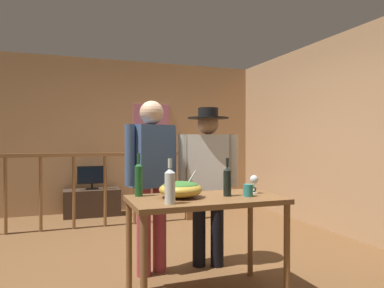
# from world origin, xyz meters

# --- Properties ---
(ground_plane) EXTENTS (7.77, 7.77, 0.00)m
(ground_plane) POSITION_xyz_m (0.00, 0.00, 0.00)
(ground_plane) COLOR brown
(back_wall) EXTENTS (4.91, 0.10, 2.67)m
(back_wall) POSITION_xyz_m (0.00, 2.99, 1.34)
(back_wall) COLOR tan
(back_wall) RESTS_ON ground_plane
(side_wall_right) EXTENTS (0.10, 4.48, 2.67)m
(side_wall_right) POSITION_xyz_m (2.46, 0.90, 1.34)
(side_wall_right) COLOR tan
(side_wall_right) RESTS_ON ground_plane
(framed_picture) EXTENTS (0.67, 0.03, 0.48)m
(framed_picture) POSITION_xyz_m (0.46, 2.93, 1.66)
(framed_picture) COLOR #B86789
(stair_railing) EXTENTS (3.10, 0.10, 1.12)m
(stair_railing) POSITION_xyz_m (-0.26, 1.82, 0.68)
(stair_railing) COLOR brown
(stair_railing) RESTS_ON ground_plane
(tv_console) EXTENTS (0.90, 0.40, 0.44)m
(tv_console) POSITION_xyz_m (-0.61, 2.64, 0.22)
(tv_console) COLOR #38281E
(tv_console) RESTS_ON ground_plane
(flat_screen_tv) EXTENTS (0.47, 0.12, 0.39)m
(flat_screen_tv) POSITION_xyz_m (-0.61, 2.61, 0.67)
(flat_screen_tv) COLOR black
(flat_screen_tv) RESTS_ON tv_console
(serving_table) EXTENTS (1.21, 0.65, 0.80)m
(serving_table) POSITION_xyz_m (0.02, -0.82, 0.71)
(serving_table) COLOR brown
(serving_table) RESTS_ON ground_plane
(salad_bowl) EXTENTS (0.34, 0.34, 0.21)m
(salad_bowl) POSITION_xyz_m (-0.18, -0.77, 0.88)
(salad_bowl) COLOR gold
(salad_bowl) RESTS_ON serving_table
(wine_glass) EXTENTS (0.07, 0.07, 0.16)m
(wine_glass) POSITION_xyz_m (0.48, -0.77, 0.91)
(wine_glass) COLOR silver
(wine_glass) RESTS_ON serving_table
(wine_bottle_green) EXTENTS (0.06, 0.06, 0.35)m
(wine_bottle_green) POSITION_xyz_m (-0.47, -0.59, 0.95)
(wine_bottle_green) COLOR #1E5628
(wine_bottle_green) RESTS_ON serving_table
(wine_bottle_dark) EXTENTS (0.06, 0.06, 0.31)m
(wine_bottle_dark) POSITION_xyz_m (0.20, -0.83, 0.93)
(wine_bottle_dark) COLOR black
(wine_bottle_dark) RESTS_ON serving_table
(wine_bottle_clear) EXTENTS (0.08, 0.08, 0.32)m
(wine_bottle_clear) POSITION_xyz_m (-0.33, -1.00, 0.94)
(wine_bottle_clear) COLOR silver
(wine_bottle_clear) RESTS_ON serving_table
(mug_teal) EXTENTS (0.11, 0.08, 0.10)m
(mug_teal) POSITION_xyz_m (0.36, -0.90, 0.85)
(mug_teal) COLOR teal
(mug_teal) RESTS_ON serving_table
(person_standing_left) EXTENTS (0.53, 0.34, 1.63)m
(person_standing_left) POSITION_xyz_m (-0.27, -0.17, 0.96)
(person_standing_left) COLOR #9E3842
(person_standing_left) RESTS_ON ground_plane
(person_standing_right) EXTENTS (0.56, 0.41, 1.58)m
(person_standing_right) POSITION_xyz_m (0.31, -0.17, 0.93)
(person_standing_right) COLOR black
(person_standing_right) RESTS_ON ground_plane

